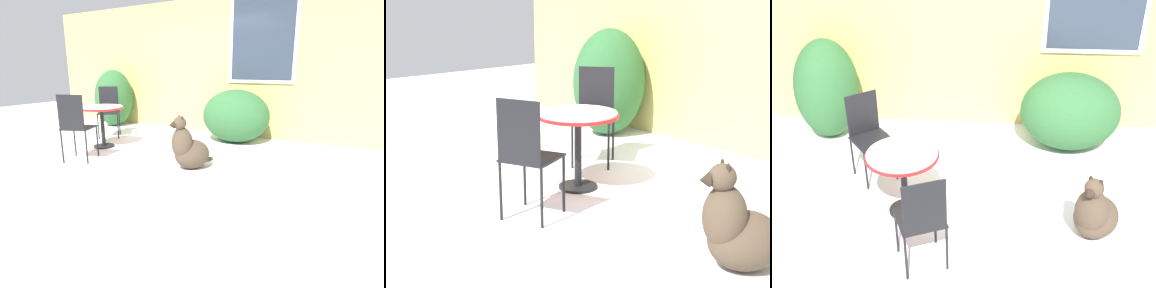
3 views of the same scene
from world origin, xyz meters
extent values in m
plane|color=white|center=(0.00, 0.00, 0.00)|extent=(16.00, 16.00, 0.00)
cube|color=tan|center=(0.00, 2.20, 1.37)|extent=(8.00, 0.06, 2.74)
cube|color=silver|center=(1.55, 2.16, 1.92)|extent=(1.29, 0.04, 1.70)
cube|color=#2D3847|center=(1.55, 2.14, 1.92)|extent=(1.17, 0.01, 1.58)
ellipsoid|color=#2D6033|center=(-1.88, 1.73, 0.66)|extent=(0.81, 0.96, 1.32)
ellipsoid|color=#2D6033|center=(1.28, 1.62, 0.49)|extent=(1.26, 1.04, 0.98)
cylinder|color=black|center=(-0.58, 0.09, 0.01)|extent=(0.36, 0.36, 0.03)
cylinder|color=black|center=(-0.58, 0.09, 0.35)|extent=(0.07, 0.07, 0.65)
cylinder|color=red|center=(-0.58, 0.09, 0.69)|extent=(0.74, 0.74, 0.03)
cylinder|color=white|center=(-0.58, 0.09, 0.71)|extent=(0.71, 0.71, 0.02)
cube|color=black|center=(-1.06, 0.71, 0.50)|extent=(0.58, 0.58, 0.02)
cube|color=black|center=(-1.18, 0.87, 0.75)|extent=(0.30, 0.25, 0.50)
cylinder|color=black|center=(-1.08, 0.45, 0.24)|extent=(0.02, 0.02, 0.49)
cylinder|color=black|center=(-0.79, 0.68, 0.24)|extent=(0.02, 0.02, 0.49)
cylinder|color=black|center=(-1.32, 0.74, 0.24)|extent=(0.02, 0.02, 0.49)
cylinder|color=black|center=(-1.03, 0.97, 0.24)|extent=(0.02, 0.02, 0.49)
cube|color=black|center=(-0.30, -0.63, 0.50)|extent=(0.54, 0.54, 0.02)
cube|color=black|center=(-0.23, -0.81, 0.75)|extent=(0.35, 0.16, 0.50)
cylinder|color=black|center=(-0.21, -0.39, 0.24)|extent=(0.02, 0.02, 0.49)
cylinder|color=black|center=(-0.55, -0.54, 0.24)|extent=(0.02, 0.02, 0.49)
cylinder|color=black|center=(-0.06, -0.73, 0.24)|extent=(0.02, 0.02, 0.49)
cylinder|color=black|center=(-0.40, -0.88, 0.24)|extent=(0.02, 0.02, 0.49)
ellipsoid|color=#4C3D2D|center=(1.35, -0.13, 0.20)|extent=(0.63, 0.65, 0.40)
ellipsoid|color=#4C3D2D|center=(1.27, -0.26, 0.37)|extent=(0.43, 0.42, 0.44)
sphere|color=#4C3D2D|center=(1.25, -0.28, 0.65)|extent=(0.18, 0.18, 0.18)
cone|color=#2D241B|center=(1.19, -0.38, 0.63)|extent=(0.12, 0.11, 0.10)
ellipsoid|color=#2D241B|center=(1.22, -0.24, 0.72)|extent=(0.05, 0.04, 0.08)
ellipsoid|color=#2D241B|center=(1.30, -0.30, 0.72)|extent=(0.05, 0.04, 0.08)
ellipsoid|color=#4C3D2D|center=(1.48, 0.06, 0.09)|extent=(0.20, 0.24, 0.08)
camera|label=1|loc=(3.35, -3.58, 1.36)|focal=28.00mm
camera|label=2|loc=(3.33, -3.30, 1.83)|focal=55.00mm
camera|label=3|loc=(0.32, -3.94, 3.20)|focal=45.00mm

